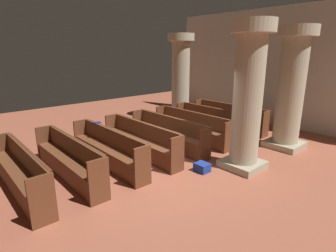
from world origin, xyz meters
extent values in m
plane|color=#AD5B42|center=(0.00, 0.00, 0.00)|extent=(19.20, 19.20, 0.00)
cube|color=beige|center=(0.00, 6.08, 2.25)|extent=(10.00, 0.16, 4.50)
cube|color=brown|center=(-0.84, 4.13, 0.46)|extent=(2.99, 0.38, 0.05)
cube|color=brown|center=(-0.84, 4.30, 0.71)|extent=(2.99, 0.04, 0.45)
cube|color=brown|center=(-0.84, 4.35, 0.92)|extent=(2.87, 0.06, 0.02)
cube|color=brown|center=(-2.36, 4.13, 0.46)|extent=(0.06, 0.44, 0.93)
cube|color=brown|center=(0.68, 4.13, 0.46)|extent=(0.06, 0.44, 0.93)
cube|color=brown|center=(-0.84, 3.96, 0.23)|extent=(2.99, 0.03, 0.42)
cube|color=brown|center=(-0.84, 3.09, 0.46)|extent=(2.99, 0.38, 0.05)
cube|color=brown|center=(-0.84, 3.26, 0.71)|extent=(2.99, 0.04, 0.45)
cube|color=brown|center=(-0.84, 3.31, 0.92)|extent=(2.87, 0.06, 0.02)
cube|color=brown|center=(-2.36, 3.09, 0.46)|extent=(0.06, 0.44, 0.93)
cube|color=brown|center=(0.68, 3.09, 0.46)|extent=(0.06, 0.44, 0.93)
cube|color=brown|center=(-0.84, 2.92, 0.23)|extent=(2.99, 0.03, 0.42)
cube|color=brown|center=(-0.84, 2.05, 0.46)|extent=(2.99, 0.38, 0.05)
cube|color=brown|center=(-0.84, 2.22, 0.71)|extent=(2.99, 0.04, 0.45)
cube|color=brown|center=(-0.84, 2.27, 0.92)|extent=(2.87, 0.06, 0.02)
cube|color=brown|center=(-2.36, 2.05, 0.46)|extent=(0.06, 0.44, 0.93)
cube|color=brown|center=(0.68, 2.05, 0.46)|extent=(0.06, 0.44, 0.93)
cube|color=brown|center=(-0.84, 1.88, 0.23)|extent=(2.99, 0.03, 0.42)
cube|color=brown|center=(-0.84, 1.01, 0.46)|extent=(2.99, 0.38, 0.05)
cube|color=brown|center=(-0.84, 1.18, 0.71)|extent=(2.99, 0.04, 0.45)
cube|color=brown|center=(-0.84, 1.23, 0.92)|extent=(2.87, 0.06, 0.02)
cube|color=brown|center=(-2.36, 1.01, 0.46)|extent=(0.06, 0.44, 0.93)
cube|color=brown|center=(0.68, 1.01, 0.46)|extent=(0.06, 0.44, 0.93)
cube|color=brown|center=(-0.84, 0.84, 0.23)|extent=(2.99, 0.03, 0.42)
cube|color=brown|center=(-0.84, -0.03, 0.46)|extent=(2.99, 0.38, 0.05)
cube|color=brown|center=(-0.84, 0.14, 0.71)|extent=(2.99, 0.04, 0.45)
cube|color=brown|center=(-0.84, 0.18, 0.92)|extent=(2.87, 0.06, 0.02)
cube|color=brown|center=(-2.36, -0.03, 0.46)|extent=(0.06, 0.44, 0.93)
cube|color=brown|center=(0.68, -0.03, 0.46)|extent=(0.06, 0.44, 0.93)
cube|color=brown|center=(-0.84, -0.21, 0.23)|extent=(2.99, 0.03, 0.42)
cube|color=brown|center=(-0.84, -1.07, 0.46)|extent=(2.99, 0.38, 0.05)
cube|color=brown|center=(-0.84, -0.90, 0.71)|extent=(2.99, 0.04, 0.45)
cube|color=brown|center=(-0.84, -0.86, 0.92)|extent=(2.87, 0.06, 0.02)
cube|color=brown|center=(-2.36, -1.07, 0.46)|extent=(0.06, 0.44, 0.93)
cube|color=brown|center=(0.68, -1.07, 0.46)|extent=(0.06, 0.44, 0.93)
cube|color=brown|center=(-0.84, -1.25, 0.23)|extent=(2.99, 0.03, 0.42)
cube|color=brown|center=(-0.84, -2.11, 0.46)|extent=(2.99, 0.38, 0.05)
cube|color=brown|center=(-0.84, -1.94, 0.71)|extent=(2.99, 0.04, 0.45)
cube|color=brown|center=(-0.84, -1.90, 0.92)|extent=(2.87, 0.06, 0.02)
cube|color=brown|center=(-2.36, -2.11, 0.46)|extent=(0.06, 0.44, 0.93)
cube|color=brown|center=(0.68, -2.11, 0.46)|extent=(0.06, 0.44, 0.93)
cube|color=brown|center=(-0.84, -2.29, 0.23)|extent=(2.99, 0.03, 0.42)
cube|color=brown|center=(-0.84, -3.15, 0.46)|extent=(2.99, 0.38, 0.05)
cube|color=brown|center=(-0.84, -2.99, 0.71)|extent=(2.99, 0.04, 0.45)
cube|color=brown|center=(-0.84, -2.94, 0.92)|extent=(2.87, 0.06, 0.02)
cube|color=brown|center=(-2.36, -3.15, 0.46)|extent=(0.06, 0.44, 0.93)
cube|color=brown|center=(0.68, -3.15, 0.46)|extent=(0.06, 0.44, 0.93)
cube|color=brown|center=(-0.84, -3.33, 0.23)|extent=(2.99, 0.03, 0.42)
cube|color=tan|center=(1.58, 3.73, 0.09)|extent=(1.02, 1.02, 0.18)
cylinder|color=#BCB293|center=(1.58, 3.73, 1.73)|extent=(0.76, 0.76, 3.11)
cylinder|color=beige|center=(1.58, 3.73, 3.44)|extent=(1.10, 1.10, 0.30)
cube|color=tan|center=(-3.21, 3.87, 0.09)|extent=(1.02, 1.02, 0.18)
cylinder|color=#BCB293|center=(-3.21, 3.87, 1.73)|extent=(0.76, 0.76, 3.11)
cylinder|color=beige|center=(-3.21, 3.87, 3.44)|extent=(1.10, 1.10, 0.30)
cube|color=tan|center=(1.58, 1.44, 0.09)|extent=(0.95, 0.95, 0.18)
cylinder|color=#BCB293|center=(1.58, 1.44, 1.73)|extent=(0.70, 0.70, 3.11)
cylinder|color=beige|center=(1.58, 1.44, 3.44)|extent=(1.02, 1.02, 0.30)
cube|color=#411E13|center=(-0.52, 5.27, 0.03)|extent=(0.45, 0.45, 0.06)
cube|color=#4C2316|center=(-0.52, 5.27, 0.47)|extent=(0.28, 0.28, 0.95)
cube|color=#502518|center=(-0.52, 5.27, 1.01)|extent=(0.48, 0.35, 0.15)
cube|color=navy|center=(-1.72, -0.86, 0.94)|extent=(0.14, 0.19, 0.03)
cube|color=navy|center=(1.05, 0.48, 0.11)|extent=(0.34, 0.30, 0.21)
camera|label=1|loc=(5.07, -4.24, 2.90)|focal=28.70mm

